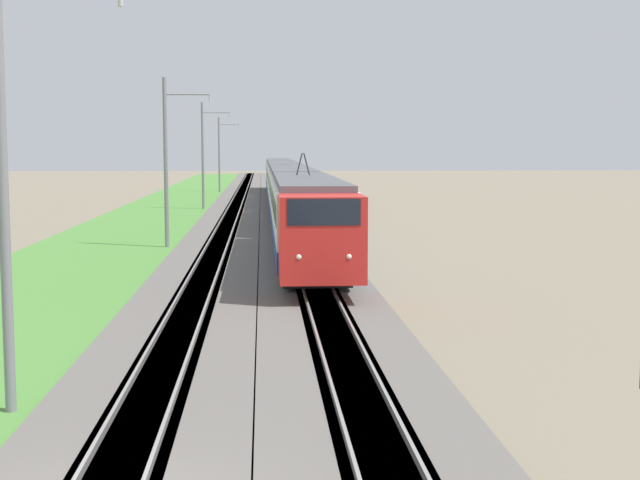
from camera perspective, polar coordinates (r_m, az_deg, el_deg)
name	(u,v)px	position (r m, az deg, el deg)	size (l,w,h in m)	color
ballast_main	(228,224)	(62.58, -5.89, 1.01)	(240.00, 4.40, 0.30)	#605B56
ballast_adjacent	(291,224)	(62.57, -1.89, 1.04)	(240.00, 4.40, 0.30)	#605B56
track_main	(228,224)	(62.58, -5.89, 1.02)	(240.00, 1.57, 0.45)	#4C4238
track_adjacent	(291,224)	(62.57, -1.89, 1.05)	(240.00, 1.57, 0.45)	#4C4238
grass_verge	(142,226)	(63.10, -11.30, 0.88)	(240.00, 8.97, 0.12)	#4C8438
passenger_train	(287,185)	(72.35, -2.15, 3.54)	(86.75, 3.00, 5.23)	red
catenary_mast_near	(5,177)	(18.84, -19.49, 3.79)	(0.22, 2.56, 9.51)	slate
catenary_mast_mid	(167,161)	(48.68, -9.78, 4.98)	(0.22, 2.56, 9.22)	slate
catenary_mast_far	(203,155)	(78.86, -7.48, 5.43)	(0.22, 2.56, 9.42)	slate
catenary_mast_distant	(220,154)	(109.09, -6.44, 5.50)	(0.22, 2.56, 9.15)	slate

